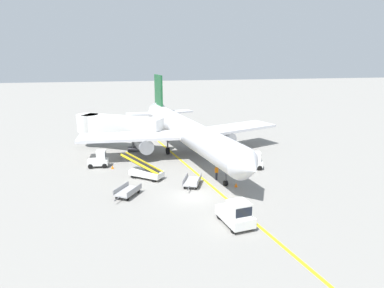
# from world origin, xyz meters

# --- Properties ---
(ground_plane) EXTENTS (300.00, 300.00, 0.00)m
(ground_plane) POSITION_xyz_m (0.00, 0.00, 0.00)
(ground_plane) COLOR gray
(taxi_line_yellow) EXTENTS (14.03, 78.86, 0.01)m
(taxi_line_yellow) POSITION_xyz_m (1.83, 5.00, 0.00)
(taxi_line_yellow) COLOR yellow
(taxi_line_yellow) RESTS_ON ground
(airliner) EXTENTS (28.19, 35.22, 10.10)m
(airliner) POSITION_xyz_m (1.74, 13.97, 3.42)
(airliner) COLOR silver
(airliner) RESTS_ON ground
(jet_bridge) EXTENTS (12.33, 8.69, 4.85)m
(jet_bridge) POSITION_xyz_m (-7.92, 19.22, 3.54)
(jet_bridge) COLOR silver
(jet_bridge) RESTS_ON ground
(pushback_tug) EXTENTS (2.48, 3.87, 2.20)m
(pushback_tug) POSITION_xyz_m (2.16, -6.45, 0.99)
(pushback_tug) COLOR silver
(pushback_tug) RESTS_ON ground
(baggage_tug_near_wing) EXTENTS (2.61, 1.75, 2.10)m
(baggage_tug_near_wing) POSITION_xyz_m (8.62, 6.76, 0.93)
(baggage_tug_near_wing) COLOR silver
(baggage_tug_near_wing) RESTS_ON ground
(baggage_tug_by_cargo_door) EXTENTS (2.48, 1.48, 2.10)m
(baggage_tug_by_cargo_door) POSITION_xyz_m (-9.59, 11.04, 0.93)
(baggage_tug_by_cargo_door) COLOR silver
(baggage_tug_by_cargo_door) RESTS_ON ground
(belt_loader_forward_hold) EXTENTS (4.73, 4.04, 2.59)m
(belt_loader_forward_hold) POSITION_xyz_m (-4.30, 6.01, 0.78)
(belt_loader_forward_hold) COLOR silver
(belt_loader_forward_hold) RESTS_ON ground
(baggage_cart_loaded) EXTENTS (2.48, 3.79, 0.94)m
(baggage_cart_loaded) POSITION_xyz_m (0.35, 2.81, 0.47)
(baggage_cart_loaded) COLOR #A5A5A8
(baggage_cart_loaded) RESTS_ON ground
(baggage_cart_empty_trailing) EXTENTS (2.81, 3.61, 0.94)m
(baggage_cart_empty_trailing) POSITION_xyz_m (-6.33, 1.30, 0.47)
(baggage_cart_empty_trailing) COLOR #A5A5A8
(baggage_cart_empty_trailing) RESTS_ON ground
(ground_crew_marshaller) EXTENTS (0.36, 0.24, 1.70)m
(ground_crew_marshaller) POSITION_xyz_m (3.31, 3.96, 0.91)
(ground_crew_marshaller) COLOR #26262D
(ground_crew_marshaller) RESTS_ON ground
(safety_cone_nose_left) EXTENTS (0.36, 0.36, 0.44)m
(safety_cone_nose_left) POSITION_xyz_m (-8.03, 10.06, 0.22)
(safety_cone_nose_left) COLOR orange
(safety_cone_nose_left) RESTS_ON ground
(safety_cone_nose_right) EXTENTS (0.36, 0.36, 0.44)m
(safety_cone_nose_right) POSITION_xyz_m (4.78, 1.56, 0.22)
(safety_cone_nose_right) COLOR orange
(safety_cone_nose_right) RESTS_ON ground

